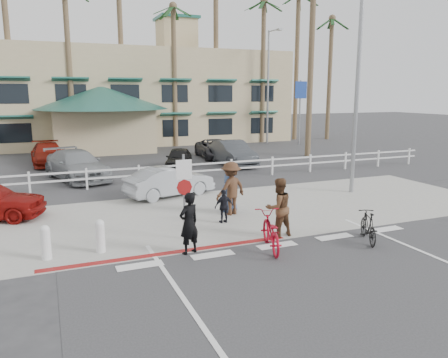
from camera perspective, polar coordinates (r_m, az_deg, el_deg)
name	(u,v)px	position (r m, az deg, el deg)	size (l,w,h in m)	color
ground	(288,253)	(12.42, 8.31, -9.51)	(140.00, 140.00, 0.00)	#333335
bike_path	(331,281)	(10.88, 13.78, -12.78)	(12.00, 16.00, 0.01)	#333335
sidewalk_plaza	(226,212)	(16.25, 0.23, -4.37)	(22.00, 7.00, 0.01)	gray
cross_street	(192,190)	(19.90, -4.19, -1.50)	(40.00, 5.00, 0.01)	#333335
parking_lot	(147,161)	(28.93, -10.07, 2.35)	(50.00, 16.00, 0.01)	#333335
curb_red	(171,253)	(12.35, -6.89, -9.54)	(7.00, 0.25, 0.02)	maroon
rail_fence	(189,172)	(21.82, -4.59, 0.95)	(29.40, 0.16, 1.00)	silver
building	(135,78)	(41.76, -11.51, 12.74)	(28.00, 16.00, 11.30)	tan
sign_post	(184,193)	(13.04, -5.25, -1.77)	(0.50, 0.10, 2.90)	gray
bollard_0	(100,236)	(12.64, -15.87, -7.18)	(0.26, 0.26, 0.95)	silver
bollard_1	(46,243)	(12.58, -22.26, -7.69)	(0.26, 0.26, 0.95)	silver
streetlight_0	(357,90)	(19.88, 16.99, 11.10)	(0.60, 2.00, 9.00)	gray
streetlight_1	(268,88)	(38.44, 5.76, 11.71)	(0.60, 2.00, 9.50)	gray
info_sign	(300,112)	(37.74, 9.86, 8.66)	(1.20, 0.16, 5.60)	navy
palm_2	(8,41)	(36.20, -26.40, 15.84)	(4.00, 4.00, 16.00)	#143417
palm_3	(69,56)	(35.12, -19.64, 14.87)	(4.00, 4.00, 14.00)	#143417
palm_4	(121,52)	(36.60, -13.28, 15.82)	(4.00, 4.00, 15.00)	#143417
palm_5	(174,66)	(36.43, -6.52, 14.49)	(4.00, 4.00, 13.00)	#143417
palm_6	(216,43)	(38.81, -1.05, 17.31)	(4.00, 4.00, 17.00)	#143417
palm_7	(263,62)	(39.41, 5.12, 14.99)	(4.00, 4.00, 14.00)	#143417
palm_8	(297,58)	(42.27, 9.49, 15.30)	(4.00, 4.00, 15.00)	#143417
palm_9	(330,69)	(43.03, 13.67, 13.73)	(4.00, 4.00, 13.00)	#143417
palm_11	(311,53)	(31.14, 11.33, 15.84)	(4.00, 4.00, 14.00)	#143417
bike_red	(270,231)	(12.45, 6.07, -6.82)	(0.71, 2.02, 1.06)	#9F081A
rider_red	(189,223)	(12.01, -4.60, -5.79)	(0.63, 0.41, 1.73)	black
bike_black	(368,226)	(13.70, 18.32, -5.90)	(0.44, 1.57, 0.95)	black
rider_black	(278,208)	(13.47, 7.12, -3.72)	(0.89, 0.70, 1.84)	#53341F
pedestrian_a	(231,188)	(15.76, 0.90, -1.23)	(1.26, 0.72, 1.95)	#462B1A
pedestrian_child	(224,206)	(14.83, -0.01, -3.59)	(0.68, 0.28, 1.16)	black
pedestrian_b	(230,192)	(16.08, 0.75, -1.77)	(0.74, 0.48, 1.52)	#384E77
car_white_sedan	(170,182)	(18.79, -7.11, -0.34)	(1.34, 3.86, 1.27)	#979BA2
lot_car_1	(77,165)	(23.49, -18.69, 1.73)	(2.08, 5.11, 1.48)	gray
lot_car_2	(179,158)	(25.66, -5.90, 2.70)	(1.43, 3.54, 1.21)	black
lot_car_3	(232,153)	(26.75, 1.11, 3.42)	(1.58, 4.54, 1.50)	#32363A
lot_car_4	(48,154)	(28.97, -22.00, 3.06)	(1.89, 4.65, 1.35)	maroon
lot_car_5	(215,149)	(29.73, -1.12, 3.97)	(2.08, 4.50, 1.25)	#303034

